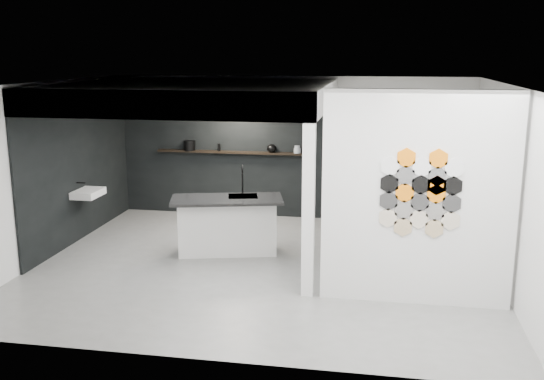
{
  "coord_description": "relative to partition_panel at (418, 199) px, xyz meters",
  "views": [
    {
      "loc": [
        1.69,
        -8.75,
        3.23
      ],
      "look_at": [
        0.1,
        0.3,
        1.15
      ],
      "focal_mm": 40.0,
      "sensor_mm": 36.0,
      "label": 1
    }
  ],
  "objects": [
    {
      "name": "kettle",
      "position": [
        -2.58,
        3.87,
        0.0
      ],
      "size": [
        0.21,
        0.21,
        0.16
      ],
      "primitive_type": "ellipsoid",
      "rotation": [
        0.0,
        0.0,
        -0.13
      ],
      "color": "black",
      "rests_on": "display_shelf"
    },
    {
      "name": "corner_column",
      "position": [
        -1.41,
        0.0,
        -0.22
      ],
      "size": [
        0.16,
        0.16,
        2.35
      ],
      "primitive_type": "cube",
      "color": "silver",
      "rests_on": "floor"
    },
    {
      "name": "utensil_cup",
      "position": [
        -4.32,
        3.87,
        -0.03
      ],
      "size": [
        0.09,
        0.09,
        0.09
      ],
      "primitive_type": "cylinder",
      "rotation": [
        0.0,
        0.0,
        0.31
      ],
      "color": "black",
      "rests_on": "display_shelf"
    },
    {
      "name": "stockpot",
      "position": [
        -4.26,
        3.87,
        0.02
      ],
      "size": [
        0.3,
        0.3,
        0.19
      ],
      "primitive_type": "cylinder",
      "rotation": [
        0.0,
        0.0,
        0.35
      ],
      "color": "black",
      "rests_on": "display_shelf"
    },
    {
      "name": "bottle_dark",
      "position": [
        -3.65,
        3.87,
        -0.01
      ],
      "size": [
        0.07,
        0.07,
        0.15
      ],
      "primitive_type": "cylinder",
      "rotation": [
        0.0,
        0.0,
        0.38
      ],
      "color": "black",
      "rests_on": "display_shelf"
    },
    {
      "name": "bay_clad_left",
      "position": [
        -5.7,
        2.0,
        -0.22
      ],
      "size": [
        0.04,
        4.0,
        2.35
      ],
      "primitive_type": "cube",
      "color": "black",
      "rests_on": "floor"
    },
    {
      "name": "fascia_beam",
      "position": [
        -3.52,
        0.08,
        1.15
      ],
      "size": [
        4.4,
        0.16,
        0.4
      ],
      "primitive_type": "cube",
      "color": "silver",
      "rests_on": "corner_column"
    },
    {
      "name": "bay_clad_back",
      "position": [
        -3.52,
        3.97,
        -0.22
      ],
      "size": [
        4.4,
        0.04,
        2.35
      ],
      "primitive_type": "cube",
      "color": "black",
      "rests_on": "floor"
    },
    {
      "name": "glass_vase",
      "position": [
        -2.08,
        3.87,
        -0.01
      ],
      "size": [
        0.11,
        0.11,
        0.15
      ],
      "primitive_type": "cylinder",
      "rotation": [
        0.0,
        0.0,
        -0.03
      ],
      "color": "gray",
      "rests_on": "display_shelf"
    },
    {
      "name": "wall_basin",
      "position": [
        -5.46,
        1.8,
        -0.55
      ],
      "size": [
        0.4,
        0.6,
        0.12
      ],
      "primitive_type": "cube",
      "color": "silver",
      "rests_on": "bay_clad_left"
    },
    {
      "name": "floor",
      "position": [
        -2.23,
        1.0,
        -1.4
      ],
      "size": [
        7.0,
        6.0,
        0.01
      ],
      "primitive_type": "cube",
      "color": "slate"
    },
    {
      "name": "partition_panel",
      "position": [
        0.0,
        0.0,
        0.0
      ],
      "size": [
        2.45,
        0.15,
        2.8
      ],
      "primitive_type": "cube",
      "color": "silver",
      "rests_on": "floor"
    },
    {
      "name": "bulkhead",
      "position": [
        -3.52,
        2.0,
        1.15
      ],
      "size": [
        4.4,
        4.0,
        0.4
      ],
      "primitive_type": "cube",
      "color": "silver",
      "rests_on": "corner_column"
    },
    {
      "name": "display_shelf",
      "position": [
        -3.43,
        3.87,
        -0.1
      ],
      "size": [
        3.0,
        0.15,
        0.04
      ],
      "primitive_type": "cube",
      "color": "black",
      "rests_on": "bay_clad_back"
    },
    {
      "name": "kitchen_island",
      "position": [
        -2.91,
        1.54,
        -0.91
      ],
      "size": [
        1.93,
        1.2,
        1.44
      ],
      "rotation": [
        0.0,
        0.0,
        0.25
      ],
      "color": "silver",
      "rests_on": "floor"
    },
    {
      "name": "hex_tile_cluster",
      "position": [
        0.03,
        -0.09,
        0.1
      ],
      "size": [
        1.04,
        0.02,
        1.16
      ],
      "color": "beige",
      "rests_on": "partition_panel"
    },
    {
      "name": "glass_bowl",
      "position": [
        -2.08,
        3.87,
        -0.03
      ],
      "size": [
        0.14,
        0.14,
        0.1
      ],
      "primitive_type": "cylinder",
      "rotation": [
        0.0,
        0.0,
        0.02
      ],
      "color": "gray",
      "rests_on": "display_shelf"
    }
  ]
}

